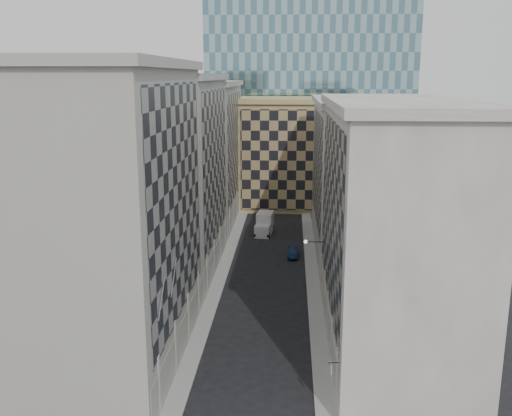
% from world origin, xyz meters
% --- Properties ---
extents(sidewalk_west, '(1.50, 100.00, 0.15)m').
position_xyz_m(sidewalk_west, '(-5.25, 30.00, 0.07)').
color(sidewalk_west, '#999A94').
rests_on(sidewalk_west, ground).
extents(sidewalk_east, '(1.50, 100.00, 0.15)m').
position_xyz_m(sidewalk_east, '(5.25, 30.00, 0.07)').
color(sidewalk_east, '#999A94').
rests_on(sidewalk_east, ground).
extents(bldg_left_a, '(10.80, 22.80, 23.70)m').
position_xyz_m(bldg_left_a, '(-10.88, 11.00, 11.82)').
color(bldg_left_a, '#A29E91').
rests_on(bldg_left_a, ground).
extents(bldg_left_b, '(10.80, 22.80, 22.70)m').
position_xyz_m(bldg_left_b, '(-10.88, 33.00, 11.32)').
color(bldg_left_b, gray).
rests_on(bldg_left_b, ground).
extents(bldg_left_c, '(10.80, 22.80, 21.70)m').
position_xyz_m(bldg_left_c, '(-10.88, 55.00, 10.83)').
color(bldg_left_c, '#A29E91').
rests_on(bldg_left_c, ground).
extents(bldg_right_a, '(10.80, 26.80, 20.70)m').
position_xyz_m(bldg_right_a, '(10.88, 15.00, 10.32)').
color(bldg_right_a, '#A7A299').
rests_on(bldg_right_a, ground).
extents(bldg_right_b, '(10.80, 28.80, 19.70)m').
position_xyz_m(bldg_right_b, '(10.89, 42.00, 9.85)').
color(bldg_right_b, '#A7A299').
rests_on(bldg_right_b, ground).
extents(tan_block, '(16.80, 14.80, 18.80)m').
position_xyz_m(tan_block, '(2.00, 67.90, 9.44)').
color(tan_block, tan).
rests_on(tan_block, ground).
extents(church_tower, '(7.20, 7.20, 51.50)m').
position_xyz_m(church_tower, '(0.00, 82.00, 26.95)').
color(church_tower, '#2D2923').
rests_on(church_tower, ground).
extents(flagpoles_left, '(0.10, 6.33, 2.33)m').
position_xyz_m(flagpoles_left, '(-5.90, 6.00, 8.00)').
color(flagpoles_left, gray).
rests_on(flagpoles_left, ground).
extents(bracket_lamp, '(1.98, 0.36, 0.36)m').
position_xyz_m(bracket_lamp, '(4.38, 24.00, 6.20)').
color(bracket_lamp, black).
rests_on(bracket_lamp, ground).
extents(box_truck, '(2.73, 5.59, 2.96)m').
position_xyz_m(box_truck, '(-1.12, 48.95, 1.29)').
color(box_truck, silver).
rests_on(box_truck, ground).
extents(dark_car, '(1.41, 3.75, 1.22)m').
position_xyz_m(dark_car, '(3.05, 38.00, 0.61)').
color(dark_car, '#0F1B37').
rests_on(dark_car, ground).
extents(shop_sign, '(0.76, 0.67, 0.74)m').
position_xyz_m(shop_sign, '(5.42, 3.00, 3.84)').
color(shop_sign, black).
rests_on(shop_sign, ground).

